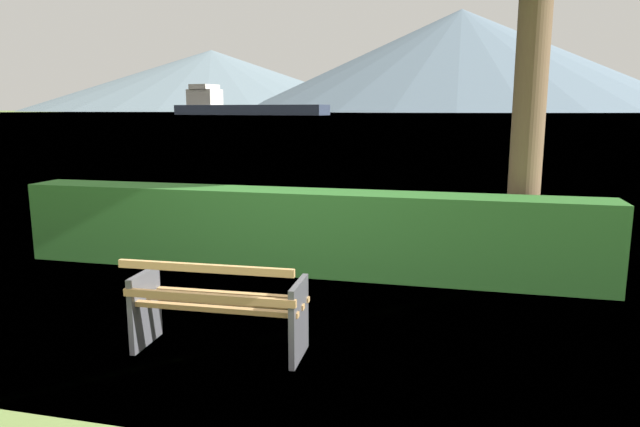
# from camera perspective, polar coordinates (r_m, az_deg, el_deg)

# --- Properties ---
(ground_plane) EXTENTS (1400.00, 1400.00, 0.00)m
(ground_plane) POSITION_cam_1_polar(r_m,az_deg,el_deg) (5.25, -9.81, -13.29)
(ground_plane) COLOR olive
(water_surface) EXTENTS (620.00, 620.00, 0.00)m
(water_surface) POSITION_cam_1_polar(r_m,az_deg,el_deg) (313.09, 13.46, 9.75)
(water_surface) COLOR slate
(water_surface) RESTS_ON ground_plane
(park_bench) EXTENTS (1.52, 0.62, 0.87)m
(park_bench) POSITION_cam_1_polar(r_m,az_deg,el_deg) (5.05, -10.19, -9.17)
(park_bench) COLOR tan
(park_bench) RESTS_ON ground_plane
(hedge_row) EXTENTS (7.65, 0.62, 1.07)m
(hedge_row) POSITION_cam_1_polar(r_m,az_deg,el_deg) (7.40, -2.05, -1.78)
(hedge_row) COLOR #2D6B28
(hedge_row) RESTS_ON ground_plane
(cargo_ship_large) EXTENTS (61.16, 20.59, 11.24)m
(cargo_ship_large) POSITION_cam_1_polar(r_m,az_deg,el_deg) (215.00, -8.21, 10.58)
(cargo_ship_large) COLOR #2D384C
(cargo_ship_large) RESTS_ON water_surface
(distant_hills) EXTENTS (945.06, 462.56, 89.05)m
(distant_hills) POSITION_cam_1_polar(r_m,az_deg,el_deg) (576.11, 9.65, 13.71)
(distant_hills) COLOR slate
(distant_hills) RESTS_ON ground_plane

